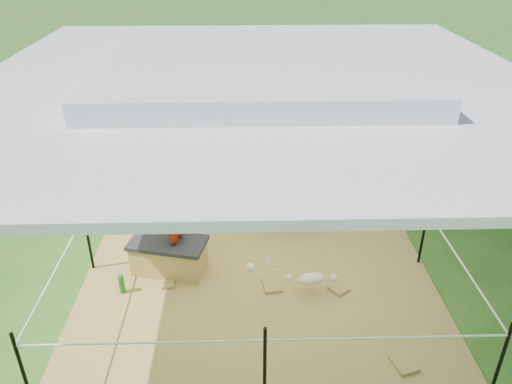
{
  "coord_description": "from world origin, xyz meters",
  "views": [
    {
      "loc": [
        -0.18,
        -5.6,
        4.19
      ],
      "look_at": [
        0.0,
        0.6,
        0.85
      ],
      "focal_mm": 35.0,
      "sensor_mm": 36.0,
      "label": 1
    }
  ],
  "objects_px": {
    "woman": "(172,208)",
    "picnic_table_far": "(429,68)",
    "straw_bale": "(169,257)",
    "green_bottle": "(122,284)",
    "foal": "(312,277)",
    "trash_barrel": "(413,94)",
    "picnic_table_near": "(310,76)",
    "distant_person": "(315,81)",
    "pony": "(289,200)"
  },
  "relations": [
    {
      "from": "woman",
      "to": "picnic_table_far",
      "type": "distance_m",
      "value": 11.42
    },
    {
      "from": "straw_bale",
      "to": "green_bottle",
      "type": "xyz_separation_m",
      "value": [
        -0.55,
        -0.45,
        -0.08
      ]
    },
    {
      "from": "green_bottle",
      "to": "foal",
      "type": "distance_m",
      "value": 2.41
    },
    {
      "from": "trash_barrel",
      "to": "picnic_table_far",
      "type": "xyz_separation_m",
      "value": [
        1.31,
        2.7,
        -0.05
      ]
    },
    {
      "from": "woman",
      "to": "picnic_table_near",
      "type": "distance_m",
      "value": 8.83
    },
    {
      "from": "trash_barrel",
      "to": "foal",
      "type": "bearing_deg",
      "value": -115.96
    },
    {
      "from": "foal",
      "to": "picnic_table_far",
      "type": "bearing_deg",
      "value": 53.58
    },
    {
      "from": "woman",
      "to": "distant_person",
      "type": "distance_m",
      "value": 7.94
    },
    {
      "from": "straw_bale",
      "to": "foal",
      "type": "height_order",
      "value": "foal"
    },
    {
      "from": "straw_bale",
      "to": "woman",
      "type": "distance_m",
      "value": 0.78
    },
    {
      "from": "trash_barrel",
      "to": "picnic_table_near",
      "type": "height_order",
      "value": "picnic_table_near"
    },
    {
      "from": "trash_barrel",
      "to": "pony",
      "type": "bearing_deg",
      "value": -122.93
    },
    {
      "from": "woman",
      "to": "green_bottle",
      "type": "xyz_separation_m",
      "value": [
        -0.65,
        -0.45,
        -0.85
      ]
    },
    {
      "from": "straw_bale",
      "to": "distant_person",
      "type": "height_order",
      "value": "distant_person"
    },
    {
      "from": "straw_bale",
      "to": "picnic_table_near",
      "type": "relative_size",
      "value": 0.47
    },
    {
      "from": "green_bottle",
      "to": "distant_person",
      "type": "bearing_deg",
      "value": 65.96
    },
    {
      "from": "green_bottle",
      "to": "distant_person",
      "type": "height_order",
      "value": "distant_person"
    },
    {
      "from": "green_bottle",
      "to": "picnic_table_far",
      "type": "distance_m",
      "value": 12.15
    },
    {
      "from": "trash_barrel",
      "to": "picnic_table_near",
      "type": "relative_size",
      "value": 0.41
    },
    {
      "from": "foal",
      "to": "straw_bale",
      "type": "bearing_deg",
      "value": 153.5
    },
    {
      "from": "pony",
      "to": "distant_person",
      "type": "relative_size",
      "value": 1.09
    },
    {
      "from": "woman",
      "to": "trash_barrel",
      "type": "height_order",
      "value": "woman"
    },
    {
      "from": "woman",
      "to": "trash_barrel",
      "type": "xyz_separation_m",
      "value": [
        5.24,
        6.63,
        -0.6
      ]
    },
    {
      "from": "trash_barrel",
      "to": "distant_person",
      "type": "relative_size",
      "value": 0.75
    },
    {
      "from": "green_bottle",
      "to": "picnic_table_far",
      "type": "relative_size",
      "value": 0.15
    },
    {
      "from": "trash_barrel",
      "to": "picnic_table_near",
      "type": "distance_m",
      "value": 2.95
    },
    {
      "from": "foal",
      "to": "distant_person",
      "type": "xyz_separation_m",
      "value": [
        1.1,
        7.93,
        0.26
      ]
    },
    {
      "from": "trash_barrel",
      "to": "straw_bale",
      "type": "bearing_deg",
      "value": -128.86
    },
    {
      "from": "picnic_table_near",
      "to": "foal",
      "type": "bearing_deg",
      "value": -98.95
    },
    {
      "from": "woman",
      "to": "picnic_table_near",
      "type": "bearing_deg",
      "value": 174.48
    },
    {
      "from": "pony",
      "to": "trash_barrel",
      "type": "relative_size",
      "value": 1.45
    },
    {
      "from": "straw_bale",
      "to": "distant_person",
      "type": "relative_size",
      "value": 0.86
    },
    {
      "from": "trash_barrel",
      "to": "picnic_table_far",
      "type": "height_order",
      "value": "trash_barrel"
    },
    {
      "from": "picnic_table_far",
      "to": "picnic_table_near",
      "type": "bearing_deg",
      "value": -137.64
    },
    {
      "from": "pony",
      "to": "foal",
      "type": "bearing_deg",
      "value": -172.15
    },
    {
      "from": "foal",
      "to": "picnic_table_near",
      "type": "relative_size",
      "value": 0.46
    },
    {
      "from": "woman",
      "to": "picnic_table_far",
      "type": "bearing_deg",
      "value": 158.18
    },
    {
      "from": "picnic_table_near",
      "to": "picnic_table_far",
      "type": "distance_m",
      "value": 3.85
    },
    {
      "from": "straw_bale",
      "to": "picnic_table_near",
      "type": "xyz_separation_m",
      "value": [
        2.94,
        8.34,
        0.18
      ]
    },
    {
      "from": "picnic_table_far",
      "to": "trash_barrel",
      "type": "bearing_deg",
      "value": -88.54
    },
    {
      "from": "straw_bale",
      "to": "pony",
      "type": "relative_size",
      "value": 0.79
    },
    {
      "from": "trash_barrel",
      "to": "picnic_table_far",
      "type": "bearing_deg",
      "value": 64.04
    },
    {
      "from": "pony",
      "to": "straw_bale",
      "type": "bearing_deg",
      "value": 122.12
    },
    {
      "from": "straw_bale",
      "to": "trash_barrel",
      "type": "bearing_deg",
      "value": 51.14
    },
    {
      "from": "picnic_table_far",
      "to": "foal",
      "type": "bearing_deg",
      "value": -88.54
    },
    {
      "from": "trash_barrel",
      "to": "picnic_table_near",
      "type": "xyz_separation_m",
      "value": [
        -2.4,
        1.71,
        0.01
      ]
    },
    {
      "from": "green_bottle",
      "to": "distant_person",
      "type": "relative_size",
      "value": 0.24
    },
    {
      "from": "green_bottle",
      "to": "distant_person",
      "type": "xyz_separation_m",
      "value": [
        3.5,
        7.85,
        0.38
      ]
    },
    {
      "from": "pony",
      "to": "trash_barrel",
      "type": "distance_m",
      "value": 6.72
    },
    {
      "from": "distant_person",
      "to": "woman",
      "type": "bearing_deg",
      "value": 68.58
    }
  ]
}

